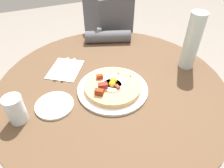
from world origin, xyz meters
The scene contains 12 objects.
ground_plane centered at (0.00, 0.00, 0.00)m, with size 6.00×6.00×0.00m, color gray.
dining_table centered at (0.00, 0.00, 0.55)m, with size 1.02×1.02×0.72m.
person_seated centered at (0.63, -0.21, 0.51)m, with size 0.53×0.36×1.14m.
pizza_plate centered at (-0.03, 0.01, 0.72)m, with size 0.30×0.30×0.01m, color white.
breakfast_pizza centered at (-0.03, 0.01, 0.74)m, with size 0.24×0.24×0.05m.
bread_plate centered at (-0.04, 0.26, 0.72)m, with size 0.15×0.15×0.01m, color white.
napkin centered at (0.19, 0.17, 0.72)m, with size 0.17×0.14×0.00m, color white.
fork centered at (0.20, 0.18, 0.72)m, with size 0.18×0.01×0.01m, color silver.
knife centered at (0.18, 0.15, 0.72)m, with size 0.18×0.01×0.01m, color silver.
water_glass centered at (-0.06, 0.39, 0.77)m, with size 0.07×0.07×0.11m, color silver.
water_bottle centered at (0.00, -0.40, 0.85)m, with size 0.07×0.07×0.27m, color silver.
salt_shaker centered at (0.44, -0.10, 0.74)m, with size 0.03×0.03×0.05m, color white.
Camera 1 is at (-0.66, 0.26, 1.34)m, focal length 33.86 mm.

